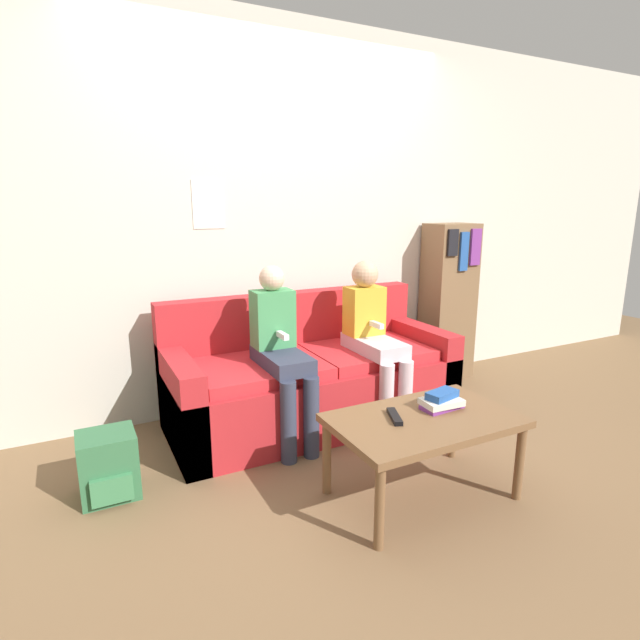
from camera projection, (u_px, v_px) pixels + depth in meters
ground_plane at (348, 452)px, 2.90m from camera, size 10.00×10.00×0.00m
wall_back at (280, 220)px, 3.45m from camera, size 8.00×0.06×2.60m
couch at (311, 380)px, 3.27m from camera, size 1.83×0.77×0.82m
coffee_table at (424, 426)px, 2.39m from camera, size 0.89×0.55×0.42m
person_left at (281, 348)px, 2.91m from camera, size 0.24×0.54×1.06m
person_right at (374, 334)px, 3.20m from camera, size 0.24×0.54×1.05m
tv_remote at (395, 417)px, 2.36m from camera, size 0.10×0.17×0.02m
book_stack at (442, 401)px, 2.47m from camera, size 0.22×0.14×0.09m
bookshelf at (448, 301)px, 4.06m from camera, size 0.39×0.29×1.26m
backpack at (108, 466)px, 2.44m from camera, size 0.27×0.27×0.33m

